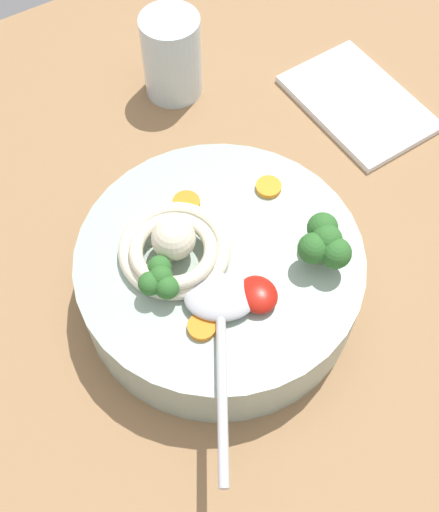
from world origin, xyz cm
name	(u,v)px	position (x,y,z in cm)	size (l,w,h in cm)	color
table_slab	(226,327)	(0.00, 0.00, 1.38)	(99.35, 99.35, 2.77)	#936D47
soup_bowl	(220,274)	(-2.95, 1.07, 6.09)	(25.15, 25.15, 6.43)	#9EB2A3
noodle_pile	(174,247)	(-4.99, -2.16, 10.53)	(10.62, 10.41, 4.27)	beige
soup_spoon	(221,313)	(2.03, -1.88, 10.00)	(16.53, 11.69, 1.60)	#B7B7BC
chili_sauce_dollop	(258,294)	(2.21, 1.55, 10.00)	(3.56, 3.20, 1.60)	#B2190F
broccoli_floret_near_spoon	(325,243)	(1.79, 8.30, 11.74)	(5.14, 4.42, 4.06)	#7A9E60
broccoli_floret_beside_chili	(159,279)	(-2.64, -4.80, 11.13)	(3.90, 3.35, 3.08)	#7A9E60
carrot_slice_extra_a	(202,327)	(2.12, -3.70, 9.49)	(2.34, 2.34, 0.57)	orange
carrot_slice_far	(186,203)	(-9.03, 1.31, 9.52)	(2.47, 2.47, 0.65)	orange
carrot_slice_left	(269,187)	(-6.74, 8.63, 9.46)	(2.34, 2.34, 0.52)	orange
drinking_glass	(172,56)	(-28.12, 10.45, 7.60)	(6.46, 6.46, 9.66)	silver
folded_napkin	(358,103)	(-15.06, 26.75, 3.17)	(16.34, 10.91, 0.80)	white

